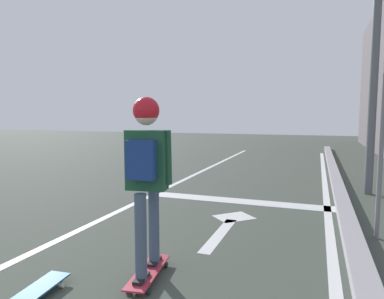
{
  "coord_description": "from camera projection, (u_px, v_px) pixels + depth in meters",
  "views": [
    {
      "loc": [
        3.08,
        0.44,
        1.6
      ],
      "look_at": [
        1.08,
        5.91,
        1.03
      ],
      "focal_mm": 32.09,
      "sensor_mm": 36.0,
      "label": 1
    }
  ],
  "objects": [
    {
      "name": "stop_bar",
      "position": [
        237.0,
        201.0,
        6.45
      ],
      "size": [
        3.45,
        0.4,
        0.01
      ],
      "primitive_type": "cube",
      "color": "silver",
      "rests_on": "ground"
    },
    {
      "name": "lane_arrow_stem",
      "position": [
        219.0,
        234.0,
        4.63
      ],
      "size": [
        0.16,
        1.4,
        0.01
      ],
      "primitive_type": "cube",
      "color": "silver",
      "rests_on": "ground"
    },
    {
      "name": "lane_line_center",
      "position": [
        139.0,
        201.0,
        6.41
      ],
      "size": [
        0.12,
        20.0,
        0.01
      ],
      "primitive_type": "cube",
      "color": "silver",
      "rests_on": "ground"
    },
    {
      "name": "lane_arrow_head",
      "position": [
        234.0,
        217.0,
        5.42
      ],
      "size": [
        0.71,
        0.71,
        0.01
      ],
      "primitive_type": "cube",
      "rotation": [
        0.0,
        0.0,
        0.79
      ],
      "color": "silver",
      "rests_on": "ground"
    },
    {
      "name": "curb_strip",
      "position": [
        346.0,
        217.0,
        5.19
      ],
      "size": [
        0.24,
        24.0,
        0.14
      ],
      "primitive_type": "cube",
      "color": "#979398",
      "rests_on": "ground"
    },
    {
      "name": "skater",
      "position": [
        146.0,
        162.0,
        3.25
      ],
      "size": [
        0.46,
        0.63,
        1.69
      ],
      "color": "#405268",
      "rests_on": "skateboard"
    },
    {
      "name": "lane_line_curbside",
      "position": [
        329.0,
        220.0,
        5.28
      ],
      "size": [
        0.12,
        20.0,
        0.01
      ],
      "primitive_type": "cube",
      "color": "silver",
      "rests_on": "ground"
    },
    {
      "name": "spare_skateboard",
      "position": [
        32.0,
        294.0,
        2.96
      ],
      "size": [
        0.29,
        0.82,
        0.08
      ],
      "color": "#256583",
      "rests_on": "ground"
    },
    {
      "name": "street_sign_post",
      "position": [
        383.0,
        113.0,
        4.33
      ],
      "size": [
        0.11,
        0.44,
        2.52
      ],
      "color": "slate",
      "rests_on": "ground"
    },
    {
      "name": "skateboard",
      "position": [
        148.0,
        272.0,
        3.37
      ],
      "size": [
        0.32,
        0.84,
        0.08
      ],
      "color": "#AA2839",
      "rests_on": "ground"
    }
  ]
}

